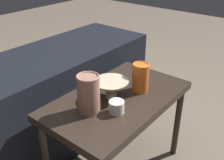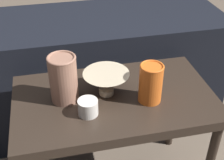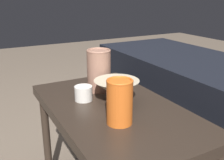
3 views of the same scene
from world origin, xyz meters
The scene contains 6 objects.
table centered at (0.00, 0.00, 0.45)m, with size 0.76×0.44×0.51m.
couch_backdrop centered at (0.00, 0.52, 0.31)m, with size 1.36×0.50×0.61m.
bowl centered at (-0.03, 0.02, 0.57)m, with size 0.17×0.17×0.09m.
vase_textured_left centered at (-0.18, 0.03, 0.61)m, with size 0.10×0.10×0.18m.
vase_colorful_right centered at (0.12, -0.05, 0.59)m, with size 0.09×0.09×0.15m.
cup centered at (-0.11, -0.08, 0.54)m, with size 0.07×0.07×0.06m.
Camera 2 is at (-0.21, -0.91, 1.23)m, focal length 50.00 mm.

